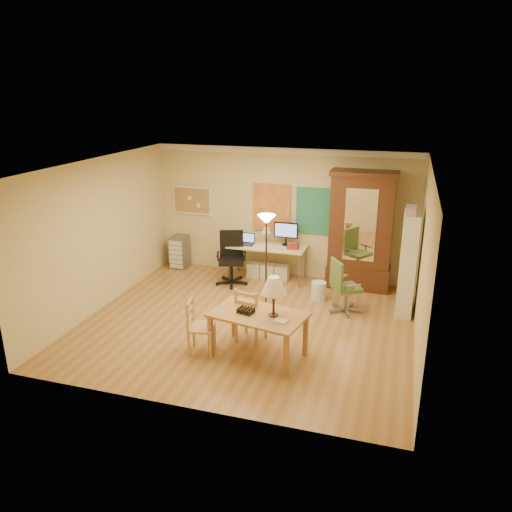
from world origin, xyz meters
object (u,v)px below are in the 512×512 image
(computer_desk, at_px, (269,258))
(armoire, at_px, (360,238))
(dining_table, at_px, (264,306))
(office_chair_green, at_px, (344,298))
(bookshelf, at_px, (408,264))
(office_chair_black, at_px, (232,270))

(computer_desk, xyz_separation_m, armoire, (1.84, 0.08, 0.58))
(dining_table, distance_m, armoire, 3.39)
(office_chair_green, xyz_separation_m, armoire, (0.11, 1.30, 0.76))
(dining_table, xyz_separation_m, armoire, (1.06, 3.22, 0.21))
(dining_table, distance_m, office_chair_green, 2.21)
(office_chair_green, height_order, bookshelf, bookshelf)
(computer_desk, distance_m, office_chair_green, 2.12)
(office_chair_green, distance_m, bookshelf, 1.26)
(computer_desk, bearing_deg, office_chair_black, -142.98)
(office_chair_black, relative_size, bookshelf, 0.59)
(computer_desk, relative_size, office_chair_green, 1.62)
(computer_desk, relative_size, office_chair_black, 1.48)
(dining_table, height_order, bookshelf, bookshelf)
(dining_table, distance_m, bookshelf, 2.99)
(dining_table, xyz_separation_m, office_chair_green, (0.95, 1.92, -0.55))
(office_chair_green, distance_m, armoire, 1.51)
(dining_table, bearing_deg, office_chair_black, 118.65)
(office_chair_black, height_order, armoire, armoire)
(office_chair_black, xyz_separation_m, office_chair_green, (2.39, -0.72, -0.02))
(computer_desk, xyz_separation_m, office_chair_black, (-0.66, -0.50, -0.16))
(bookshelf, bearing_deg, office_chair_black, 173.36)
(dining_table, bearing_deg, office_chair_green, 63.65)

